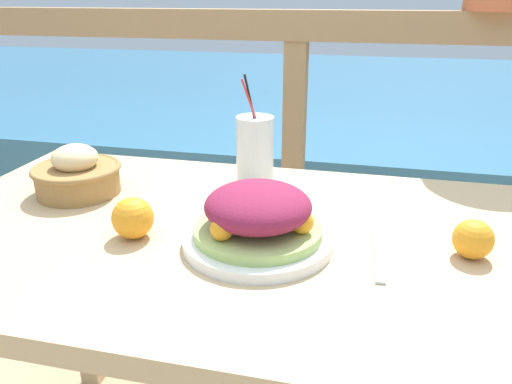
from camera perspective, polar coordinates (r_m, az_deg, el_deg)
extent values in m
cube|color=tan|center=(0.96, -3.06, -5.31)|extent=(1.25, 0.74, 0.04)
cube|color=tan|center=(1.61, -19.41, -9.96)|extent=(0.06, 0.06, 0.72)
cube|color=tan|center=(1.43, 24.31, -15.21)|extent=(0.06, 0.06, 0.72)
cube|color=#937551|center=(1.62, 4.75, 18.48)|extent=(2.80, 0.08, 0.09)
cube|color=#937551|center=(1.74, 4.18, -0.34)|extent=(0.07, 0.07, 1.04)
cube|color=teal|center=(4.21, 9.69, 8.76)|extent=(12.00, 4.00, 0.48)
cylinder|color=white|center=(0.89, 0.22, -5.49)|extent=(0.27, 0.27, 0.02)
cylinder|color=#A8C66B|center=(0.88, 0.23, -4.39)|extent=(0.23, 0.23, 0.02)
ellipsoid|color=maroon|center=(0.86, 0.23, -1.62)|extent=(0.19, 0.19, 0.08)
sphere|color=orange|center=(0.85, 5.29, -3.46)|extent=(0.04, 0.04, 0.04)
sphere|color=orange|center=(0.93, -2.43, -0.96)|extent=(0.04, 0.04, 0.04)
sphere|color=orange|center=(0.82, -3.92, -4.20)|extent=(0.04, 0.04, 0.04)
cylinder|color=silver|center=(1.15, -0.13, 4.75)|extent=(0.09, 0.09, 0.16)
cylinder|color=red|center=(1.12, 0.11, 7.68)|extent=(0.07, 0.05, 0.21)
cylinder|color=black|center=(1.12, -0.07, 7.87)|extent=(0.05, 0.02, 0.22)
cylinder|color=olive|center=(1.18, -19.68, 1.31)|extent=(0.18, 0.18, 0.06)
torus|color=olive|center=(1.17, -19.85, 2.56)|extent=(0.19, 0.19, 0.01)
ellipsoid|color=beige|center=(1.16, -20.00, 3.67)|extent=(0.10, 0.10, 0.06)
cube|color=silver|center=(0.88, 13.76, -7.02)|extent=(0.03, 0.18, 0.00)
sphere|color=orange|center=(0.92, 23.56, -4.97)|extent=(0.07, 0.07, 0.07)
sphere|color=orange|center=(0.93, -13.90, -2.90)|extent=(0.08, 0.08, 0.08)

